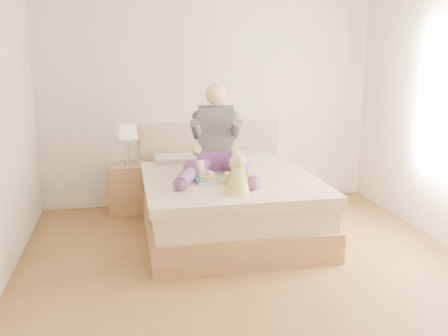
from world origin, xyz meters
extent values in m
cube|color=brown|center=(0.00, 0.00, 0.00)|extent=(4.00, 4.20, 0.01)
cube|color=#F1E1D0|center=(0.00, 2.10, 1.35)|extent=(4.00, 0.02, 2.70)
cube|color=#F1E1D0|center=(0.00, -2.10, 1.35)|extent=(4.00, 0.02, 2.70)
cube|color=olive|center=(0.00, 1.02, 0.14)|extent=(1.68, 2.13, 0.28)
cube|color=beige|center=(0.00, 1.02, 0.40)|extent=(1.60, 2.05, 0.24)
cube|color=beige|center=(0.00, 0.87, 0.57)|extent=(1.70, 1.80, 0.09)
cube|color=beige|center=(-0.38, 1.76, 0.59)|extent=(0.62, 0.40, 0.14)
cube|color=beige|center=(0.38, 1.76, 0.59)|extent=(0.62, 0.40, 0.14)
cube|color=tan|center=(0.00, 2.09, 0.50)|extent=(1.70, 0.08, 1.00)
cube|color=olive|center=(-1.00, 1.88, 0.28)|extent=(0.47, 0.42, 0.56)
cylinder|color=#B1B3B9|center=(-0.97, 1.90, 0.58)|extent=(0.12, 0.12, 0.04)
cylinder|color=#B1B3B9|center=(-0.97, 1.90, 0.73)|extent=(0.02, 0.02, 0.26)
cone|color=beige|center=(-0.97, 1.90, 0.94)|extent=(0.23, 0.23, 0.17)
cube|color=#64317C|center=(-0.07, 1.27, 0.70)|extent=(0.44, 0.37, 0.19)
cube|color=#333239|center=(-0.05, 1.33, 1.02)|extent=(0.41, 0.29, 0.50)
sphere|color=#E0BA8C|center=(-0.06, 1.30, 1.40)|extent=(0.23, 0.23, 0.23)
cylinder|color=#64317C|center=(-0.27, 1.05, 0.69)|extent=(0.40, 0.54, 0.23)
cylinder|color=#64317C|center=(-0.46, 0.69, 0.68)|extent=(0.28, 0.49, 0.13)
sphere|color=#64317C|center=(-0.54, 0.47, 0.67)|extent=(0.11, 0.11, 0.11)
cylinder|color=#333239|center=(-0.28, 1.22, 1.04)|extent=(0.17, 0.32, 0.25)
cylinder|color=#E0BA8C|center=(-0.31, 1.03, 0.86)|extent=(0.10, 0.32, 0.17)
sphere|color=#E0BA8C|center=(-0.30, 0.87, 0.75)|extent=(0.09, 0.09, 0.09)
cylinder|color=#64317C|center=(0.05, 1.00, 0.69)|extent=(0.25, 0.55, 0.23)
cylinder|color=#64317C|center=(0.11, 0.59, 0.68)|extent=(0.13, 0.48, 0.13)
sphere|color=#64317C|center=(0.11, 0.36, 0.67)|extent=(0.11, 0.11, 0.11)
cylinder|color=#333239|center=(0.12, 1.15, 1.04)|extent=(0.11, 0.31, 0.25)
cylinder|color=#E0BA8C|center=(0.08, 0.96, 0.86)|extent=(0.16, 0.33, 0.17)
sphere|color=#E0BA8C|center=(0.02, 0.81, 0.75)|extent=(0.09, 0.09, 0.09)
cube|color=#B1B3B9|center=(-0.13, 0.78, 0.62)|extent=(0.51, 0.40, 0.01)
cylinder|color=#42BFBD|center=(-0.23, 0.78, 0.63)|extent=(0.29, 0.29, 0.02)
cylinder|color=gold|center=(-0.23, 0.78, 0.65)|extent=(0.19, 0.19, 0.02)
cylinder|color=white|center=(-0.29, 0.91, 0.67)|extent=(0.08, 0.08, 0.10)
torus|color=white|center=(-0.24, 0.92, 0.67)|extent=(0.02, 0.07, 0.07)
cylinder|color=#8A6443|center=(-0.29, 0.91, 0.72)|extent=(0.08, 0.08, 0.01)
cylinder|color=white|center=(0.00, 0.86, 0.63)|extent=(0.16, 0.16, 0.01)
cube|color=gold|center=(0.00, 0.86, 0.65)|extent=(0.09, 0.08, 0.02)
cylinder|color=white|center=(-0.10, 0.67, 0.63)|extent=(0.16, 0.16, 0.01)
ellipsoid|color=red|center=(-0.08, 0.66, 0.64)|extent=(0.04, 0.03, 0.01)
cylinder|color=white|center=(0.07, 0.85, 0.69)|extent=(0.07, 0.07, 0.13)
cylinder|color=orange|center=(0.07, 0.85, 0.68)|extent=(0.07, 0.07, 0.12)
cylinder|color=white|center=(0.04, 0.67, 0.64)|extent=(0.07, 0.07, 0.04)
cylinder|color=#49200A|center=(0.04, 0.67, 0.64)|extent=(0.06, 0.06, 0.03)
cone|color=#E1D447|center=(-0.06, 0.28, 0.73)|extent=(0.22, 0.22, 0.24)
sphere|color=#E0BA8C|center=(-0.06, 0.28, 0.90)|extent=(0.15, 0.15, 0.15)
cylinder|color=#E0BA8C|center=(-0.09, 0.40, 0.65)|extent=(0.09, 0.17, 0.06)
sphere|color=#E0BA8C|center=(-0.08, 0.48, 0.65)|extent=(0.05, 0.05, 0.05)
cylinder|color=#E0BA8C|center=(-0.14, 0.30, 0.77)|extent=(0.08, 0.13, 0.10)
cylinder|color=#E0BA8C|center=(0.00, 0.39, 0.65)|extent=(0.06, 0.17, 0.06)
sphere|color=#E0BA8C|center=(0.01, 0.47, 0.65)|extent=(0.05, 0.05, 0.05)
cylinder|color=#E0BA8C|center=(0.03, 0.29, 0.77)|extent=(0.06, 0.13, 0.10)
camera|label=1|loc=(-1.01, -3.85, 1.83)|focal=40.00mm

